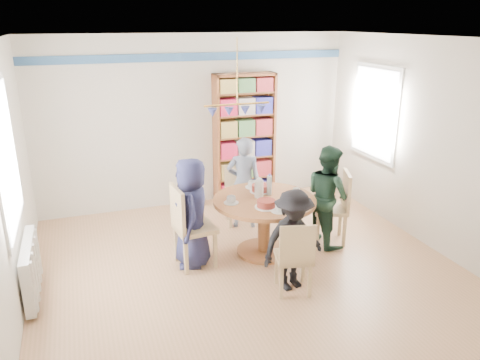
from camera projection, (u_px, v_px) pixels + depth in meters
name	position (u px, v px, depth m)	size (l,w,h in m)	color
ground	(251.00, 273.00, 5.62)	(5.00, 5.00, 0.00)	tan
room_shell	(208.00, 125.00, 5.78)	(5.00, 5.00, 5.00)	white
radiator	(31.00, 269.00, 5.01)	(0.12, 1.00, 0.60)	silver
dining_table	(264.00, 213.00, 5.94)	(1.30, 1.30, 0.75)	brown
chair_left	(188.00, 223.00, 5.61)	(0.50, 0.50, 1.04)	#D9BA85
chair_right	(337.00, 204.00, 6.27)	(0.57, 0.57, 0.99)	#D9BA85
chair_far	(238.00, 191.00, 6.92)	(0.44, 0.44, 0.86)	#D9BA85
chair_near	(295.00, 255.00, 5.04)	(0.46, 0.46, 0.87)	#D9BA85
person_left	(192.00, 213.00, 5.63)	(0.67, 0.43, 1.36)	#1C1D3D
person_right	(328.00, 196.00, 6.17)	(0.66, 0.52, 1.36)	#183022
person_far	(244.00, 183.00, 6.69)	(0.49, 0.32, 1.34)	gray
person_near	(293.00, 240.00, 5.14)	(0.76, 0.43, 1.17)	black
bookshelf	(244.00, 140.00, 7.61)	(1.00, 0.30, 2.10)	brown
tableware	(262.00, 194.00, 5.87)	(1.07, 1.07, 0.28)	white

